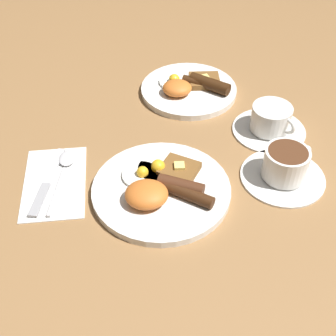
{
  "coord_description": "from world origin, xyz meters",
  "views": [
    {
      "loc": [
        0.01,
        -0.63,
        0.65
      ],
      "look_at": [
        0.01,
        0.04,
        0.03
      ],
      "focal_mm": 50.0,
      "sensor_mm": 36.0,
      "label": 1
    }
  ],
  "objects_px": {
    "teacup_near": "(285,167)",
    "spoon": "(66,164)",
    "breakfast_plate_far": "(190,88)",
    "breakfast_plate_near": "(161,188)",
    "teacup_far": "(271,122)",
    "knife": "(46,184)"
  },
  "relations": [
    {
      "from": "teacup_far",
      "to": "spoon",
      "type": "bearing_deg",
      "value": -165.41
    },
    {
      "from": "breakfast_plate_near",
      "to": "teacup_far",
      "type": "distance_m",
      "value": 0.31
    },
    {
      "from": "teacup_near",
      "to": "knife",
      "type": "height_order",
      "value": "teacup_near"
    },
    {
      "from": "teacup_near",
      "to": "breakfast_plate_near",
      "type": "bearing_deg",
      "value": -170.35
    },
    {
      "from": "knife",
      "to": "spoon",
      "type": "height_order",
      "value": "spoon"
    },
    {
      "from": "teacup_near",
      "to": "knife",
      "type": "bearing_deg",
      "value": -177.35
    },
    {
      "from": "teacup_far",
      "to": "knife",
      "type": "distance_m",
      "value": 0.49
    },
    {
      "from": "breakfast_plate_far",
      "to": "knife",
      "type": "xyz_separation_m",
      "value": [
        -0.29,
        -0.32,
        -0.01
      ]
    },
    {
      "from": "breakfast_plate_far",
      "to": "teacup_near",
      "type": "height_order",
      "value": "teacup_near"
    },
    {
      "from": "knife",
      "to": "spoon",
      "type": "distance_m",
      "value": 0.06
    },
    {
      "from": "breakfast_plate_near",
      "to": "knife",
      "type": "height_order",
      "value": "breakfast_plate_near"
    },
    {
      "from": "teacup_near",
      "to": "spoon",
      "type": "distance_m",
      "value": 0.44
    },
    {
      "from": "teacup_near",
      "to": "teacup_far",
      "type": "relative_size",
      "value": 1.04
    },
    {
      "from": "teacup_near",
      "to": "knife",
      "type": "xyz_separation_m",
      "value": [
        -0.47,
        -0.02,
        -0.02
      ]
    },
    {
      "from": "teacup_near",
      "to": "spoon",
      "type": "xyz_separation_m",
      "value": [
        -0.44,
        0.04,
        -0.02
      ]
    },
    {
      "from": "teacup_near",
      "to": "spoon",
      "type": "relative_size",
      "value": 0.93
    },
    {
      "from": "breakfast_plate_near",
      "to": "breakfast_plate_far",
      "type": "distance_m",
      "value": 0.35
    },
    {
      "from": "breakfast_plate_near",
      "to": "teacup_near",
      "type": "height_order",
      "value": "teacup_near"
    },
    {
      "from": "teacup_near",
      "to": "knife",
      "type": "relative_size",
      "value": 0.89
    },
    {
      "from": "breakfast_plate_far",
      "to": "spoon",
      "type": "xyz_separation_m",
      "value": [
        -0.26,
        -0.27,
        -0.01
      ]
    },
    {
      "from": "breakfast_plate_far",
      "to": "knife",
      "type": "distance_m",
      "value": 0.44
    },
    {
      "from": "breakfast_plate_far",
      "to": "spoon",
      "type": "bearing_deg",
      "value": -134.78
    }
  ]
}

